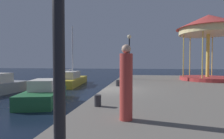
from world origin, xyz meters
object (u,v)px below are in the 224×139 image
at_px(bollard_center, 118,83).
at_px(carousel, 208,31).
at_px(bollard_north, 123,77).
at_px(sailboat_yellow, 71,80).
at_px(lamp_post_mid_promenade, 129,49).
at_px(person_by_the_water, 126,85).
at_px(bollard_south, 98,100).
at_px(motorboat_green, 44,94).

bearing_deg(bollard_center, carousel, 35.37).
bearing_deg(carousel, bollard_north, -174.66).
xyz_separation_m(sailboat_yellow, bollard_center, (5.70, -6.08, 0.45)).
height_order(lamp_post_mid_promenade, person_by_the_water, lamp_post_mid_promenade).
bearing_deg(sailboat_yellow, person_by_the_water, -62.02).
height_order(bollard_south, bollard_center, same).
relative_size(bollard_north, person_by_the_water, 0.20).
relative_size(carousel, lamp_post_mid_promenade, 1.39).
bearing_deg(motorboat_green, person_by_the_water, -42.87).
relative_size(carousel, person_by_the_water, 2.85).
height_order(bollard_south, person_by_the_water, person_by_the_water).
distance_m(motorboat_green, person_by_the_water, 7.15).
xyz_separation_m(lamp_post_mid_promenade, bollard_center, (-0.45, -4.81, -2.61)).
xyz_separation_m(sailboat_yellow, lamp_post_mid_promenade, (6.15, -1.27, 3.06)).
xyz_separation_m(bollard_north, bollard_center, (0.07, -4.46, 0.00)).
distance_m(bollard_north, bollard_center, 4.46).
bearing_deg(sailboat_yellow, carousel, -4.12).
relative_size(bollard_south, bollard_center, 1.00).
height_order(motorboat_green, bollard_south, motorboat_green).
bearing_deg(person_by_the_water, sailboat_yellow, 117.98).
distance_m(motorboat_green, bollard_south, 5.39).
bearing_deg(motorboat_green, bollard_north, 57.38).
xyz_separation_m(bollard_center, person_by_the_water, (1.06, -6.63, 0.74)).
height_order(sailboat_yellow, bollard_center, sailboat_yellow).
bearing_deg(bollard_center, sailboat_yellow, 133.12).
xyz_separation_m(carousel, lamp_post_mid_promenade, (-6.80, -0.34, -1.47)).
distance_m(bollard_north, person_by_the_water, 11.17).
bearing_deg(bollard_south, person_by_the_water, -50.11).
xyz_separation_m(lamp_post_mid_promenade, person_by_the_water, (0.60, -11.44, -1.87)).
bearing_deg(bollard_north, person_by_the_water, -84.21).
relative_size(motorboat_green, person_by_the_water, 2.21).
bearing_deg(bollard_center, bollard_north, 90.88).
bearing_deg(motorboat_green, bollard_south, -40.59).
xyz_separation_m(bollard_north, person_by_the_water, (1.12, -11.09, 0.74)).
height_order(carousel, bollard_south, carousel).
height_order(sailboat_yellow, motorboat_green, sailboat_yellow).
relative_size(motorboat_green, bollard_south, 11.00).
distance_m(lamp_post_mid_promenade, bollard_center, 5.49).
height_order(carousel, lamp_post_mid_promenade, carousel).
bearing_deg(bollard_north, bollard_south, -89.77).
relative_size(carousel, bollard_center, 14.18).
distance_m(motorboat_green, lamp_post_mid_promenade, 8.64).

